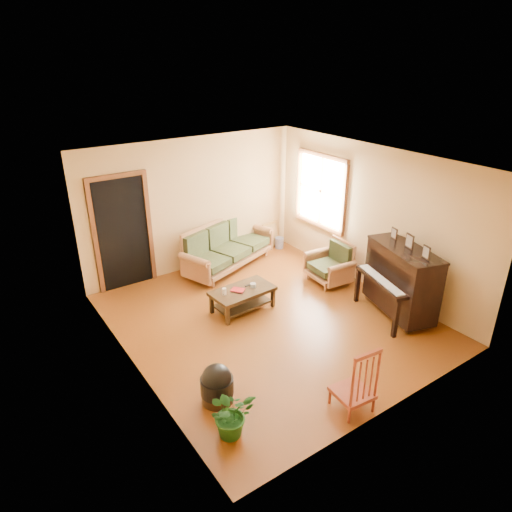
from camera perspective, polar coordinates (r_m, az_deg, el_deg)
floor at (r=7.58m, az=1.59°, el=-7.90°), size 5.00×5.00×0.00m
doorway at (r=8.54m, az=-16.29°, el=2.65°), size 1.08×0.16×2.05m
window at (r=9.19m, az=8.14°, el=8.05°), size 0.12×1.36×1.46m
sofa at (r=9.18m, az=-3.42°, el=1.27°), size 2.28×1.54×0.90m
coffee_table at (r=7.75m, az=-1.68°, el=-5.46°), size 1.09×0.64×0.39m
armchair at (r=8.67m, az=9.11°, el=-0.85°), size 0.82×0.86×0.79m
piano at (r=7.81m, az=17.68°, el=-3.10°), size 1.15×1.52×1.19m
footstool at (r=5.94m, az=-4.89°, el=-16.13°), size 0.55×0.55×0.40m
red_chair at (r=5.78m, az=12.15°, el=-14.57°), size 0.48×0.52×0.93m
leaning_frame at (r=10.16m, az=1.90°, el=2.71°), size 0.45×0.18×0.59m
ceramic_crock at (r=10.17m, az=2.93°, el=1.66°), size 0.25×0.25×0.24m
potted_plant at (r=5.47m, az=-3.11°, el=-19.09°), size 0.56×0.49×0.59m
book at (r=7.55m, az=-2.51°, el=-4.55°), size 0.26×0.27×0.02m
candle at (r=7.49m, az=-3.98°, el=-4.44°), size 0.08×0.08×0.11m
glass_jar at (r=7.72m, az=-0.38°, el=-3.67°), size 0.12×0.12×0.07m
remote at (r=7.77m, az=-0.94°, el=-3.66°), size 0.14×0.04×0.01m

